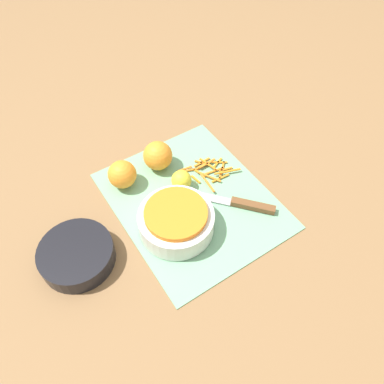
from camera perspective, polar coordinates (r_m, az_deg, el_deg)
ground_plane at (r=0.98m, az=-0.00°, el=-1.30°), size 4.00×4.00×0.00m
cutting_board at (r=0.98m, az=-0.00°, el=-1.20°), size 0.45×0.38×0.01m
bowl_speckled at (r=0.90m, az=-2.42°, el=-4.32°), size 0.18×0.18×0.07m
bowl_dark at (r=0.91m, az=-17.22°, el=-8.98°), size 0.17×0.17×0.05m
knife at (r=0.97m, az=7.50°, el=-1.75°), size 0.22×0.19×0.02m
orange_left at (r=1.02m, az=-5.24°, el=5.53°), size 0.08×0.08×0.08m
orange_right at (r=1.00m, az=-10.59°, el=2.66°), size 0.08×0.08×0.08m
lemon at (r=0.98m, az=-1.85°, el=1.71°), size 0.05×0.05×0.05m
peel_pile at (r=1.04m, az=2.68°, el=3.38°), size 0.13×0.15×0.01m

